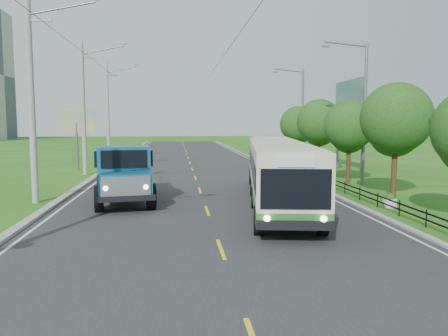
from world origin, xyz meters
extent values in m
plane|color=#245F16|center=(0.00, 0.00, 0.00)|extent=(240.00, 240.00, 0.00)
cube|color=#28282B|center=(0.00, 20.00, 0.01)|extent=(14.00, 120.00, 0.02)
cube|color=#9E9E99|center=(-7.20, 20.00, 0.07)|extent=(0.40, 120.00, 0.15)
cube|color=#9E9E99|center=(7.15, 20.00, 0.05)|extent=(0.30, 120.00, 0.10)
cube|color=silver|center=(-6.65, 20.00, 0.02)|extent=(0.12, 120.00, 0.00)
cube|color=silver|center=(6.65, 20.00, 0.02)|extent=(0.12, 120.00, 0.00)
cube|color=yellow|center=(0.00, 0.00, 0.02)|extent=(0.12, 2.20, 0.00)
cube|color=black|center=(8.00, 14.00, 0.30)|extent=(0.04, 40.00, 0.60)
cylinder|color=gray|center=(-8.30, 9.00, 5.00)|extent=(0.32, 0.32, 10.00)
cube|color=slate|center=(-7.80, 9.00, 8.80)|extent=(1.20, 0.10, 0.10)
cylinder|color=gray|center=(-8.30, 21.00, 5.00)|extent=(0.32, 0.32, 10.00)
cube|color=slate|center=(-7.80, 21.00, 8.80)|extent=(1.20, 0.10, 0.10)
cube|color=slate|center=(-5.20, 21.00, 9.90)|extent=(0.50, 0.18, 0.12)
cylinder|color=gray|center=(-8.30, 33.00, 5.00)|extent=(0.32, 0.32, 10.00)
cube|color=slate|center=(-7.80, 33.00, 8.80)|extent=(1.20, 0.10, 0.10)
cube|color=slate|center=(-5.20, 33.00, 9.90)|extent=(0.50, 0.18, 0.12)
cylinder|color=#382314|center=(9.80, 8.00, 1.68)|extent=(0.28, 0.28, 3.36)
sphere|color=#1F4914|center=(9.80, 8.00, 4.20)|extent=(3.60, 3.60, 3.60)
sphere|color=#1F4914|center=(10.00, 8.50, 3.48)|extent=(2.64, 2.64, 2.64)
cylinder|color=#382314|center=(9.80, 14.00, 1.51)|extent=(0.28, 0.28, 3.02)
sphere|color=#1F4914|center=(9.80, 14.00, 3.78)|extent=(3.24, 3.24, 3.24)
sphere|color=#1F4914|center=(10.00, 14.50, 3.13)|extent=(2.38, 2.38, 2.38)
cylinder|color=#382314|center=(9.80, 20.00, 1.62)|extent=(0.28, 0.28, 3.25)
sphere|color=#1F4914|center=(9.80, 20.00, 4.06)|extent=(3.48, 3.48, 3.48)
sphere|color=#1F4914|center=(10.00, 20.50, 3.36)|extent=(2.55, 2.55, 2.55)
cylinder|color=#382314|center=(9.80, 26.00, 1.54)|extent=(0.28, 0.28, 3.08)
sphere|color=#1F4914|center=(9.80, 26.00, 3.85)|extent=(3.30, 3.30, 3.30)
sphere|color=#1F4914|center=(10.00, 26.50, 3.19)|extent=(2.42, 2.42, 2.42)
cylinder|color=slate|center=(10.80, 14.00, 4.50)|extent=(0.20, 0.20, 9.00)
cylinder|color=slate|center=(9.40, 14.00, 8.90)|extent=(2.80, 0.10, 0.34)
cube|color=slate|center=(8.10, 14.00, 8.75)|extent=(0.45, 0.16, 0.12)
cylinder|color=slate|center=(10.80, 28.00, 4.50)|extent=(0.20, 0.20, 9.00)
cylinder|color=slate|center=(9.40, 28.00, 8.90)|extent=(2.80, 0.10, 0.34)
cube|color=slate|center=(8.10, 28.00, 8.75)|extent=(0.45, 0.16, 0.12)
cylinder|color=silver|center=(8.60, 6.00, 0.20)|extent=(0.64, 0.64, 0.40)
sphere|color=#1F4914|center=(8.60, 6.00, 0.45)|extent=(0.44, 0.44, 0.44)
cylinder|color=silver|center=(8.60, 14.00, 0.20)|extent=(0.64, 0.64, 0.40)
sphere|color=#1F4914|center=(8.60, 14.00, 0.45)|extent=(0.44, 0.44, 0.44)
cylinder|color=silver|center=(8.60, 22.00, 0.20)|extent=(0.64, 0.64, 0.40)
sphere|color=#1F4914|center=(8.60, 22.00, 0.45)|extent=(0.44, 0.44, 0.44)
cylinder|color=slate|center=(-9.50, 24.00, 2.00)|extent=(0.20, 0.20, 4.00)
cube|color=yellow|center=(-9.50, 24.00, 4.20)|extent=(3.00, 0.15, 2.00)
cylinder|color=slate|center=(12.30, 17.50, 2.50)|extent=(0.24, 0.24, 5.00)
cylinder|color=slate|center=(12.30, 22.50, 2.50)|extent=(0.24, 0.24, 5.00)
cube|color=#144C47|center=(12.30, 20.00, 5.80)|extent=(0.20, 6.00, 3.00)
cube|color=#296629|center=(2.96, 3.76, 0.79)|extent=(3.60, 7.74, 0.55)
cube|color=beige|center=(2.96, 3.76, 2.02)|extent=(3.60, 7.74, 1.92)
cube|color=black|center=(2.96, 3.76, 2.03)|extent=(3.55, 7.16, 0.94)
cube|color=#296629|center=(4.23, 11.85, 0.79)|extent=(3.53, 7.25, 0.55)
cube|color=beige|center=(4.23, 11.85, 2.02)|extent=(3.53, 7.25, 1.92)
cube|color=black|center=(4.23, 11.85, 2.03)|extent=(3.47, 6.67, 0.94)
cube|color=#4C4C4C|center=(3.61, 7.93, 1.75)|extent=(2.46, 1.34, 2.36)
cube|color=black|center=(2.38, 0.07, 1.86)|extent=(2.22, 0.40, 1.29)
cylinder|color=black|center=(1.49, 1.63, 0.52)|extent=(0.47, 1.07, 1.03)
cylinder|color=black|center=(3.71, 1.29, 0.52)|extent=(0.47, 1.07, 1.03)
cylinder|color=black|center=(2.25, 6.44, 0.52)|extent=(0.47, 1.07, 1.03)
cylinder|color=black|center=(4.46, 6.09, 0.52)|extent=(0.47, 1.07, 1.03)
cylinder|color=black|center=(2.77, 9.77, 0.52)|extent=(0.47, 1.07, 1.03)
cylinder|color=black|center=(4.98, 9.42, 0.52)|extent=(0.47, 1.07, 1.03)
cylinder|color=black|center=(3.47, 14.28, 0.52)|extent=(0.47, 1.07, 1.03)
cylinder|color=black|center=(5.69, 13.94, 0.52)|extent=(0.47, 1.07, 1.03)
cube|color=#14567A|center=(-3.62, 6.29, 1.20)|extent=(2.49, 1.85, 1.09)
cube|color=#14567A|center=(-3.85, 7.91, 1.75)|extent=(2.63, 2.08, 2.18)
cube|color=black|center=(-3.85, 7.91, 2.29)|extent=(2.82, 1.79, 0.76)
cube|color=black|center=(-3.98, 8.77, 0.71)|extent=(2.03, 6.64, 0.27)
cube|color=#CC4713|center=(-4.25, 10.60, 1.80)|extent=(2.96, 3.61, 1.42)
cylinder|color=black|center=(-4.78, 6.33, 0.60)|extent=(0.55, 1.24, 1.20)
cylinder|color=black|center=(-2.51, 6.67, 0.60)|extent=(0.55, 1.24, 1.20)
cylinder|color=black|center=(-5.42, 10.65, 0.60)|extent=(0.55, 1.24, 1.20)
cylinder|color=black|center=(-3.15, 10.99, 0.60)|extent=(0.55, 1.24, 1.20)
camera|label=1|loc=(-1.36, -13.22, 3.93)|focal=35.00mm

